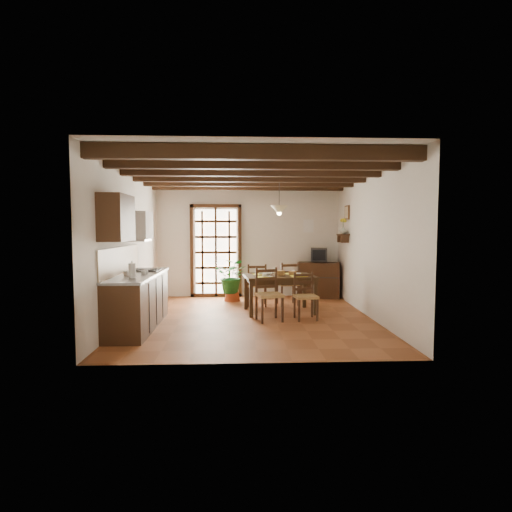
{
  "coord_description": "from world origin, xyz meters",
  "views": [
    {
      "loc": [
        -0.24,
        -7.4,
        1.7
      ],
      "look_at": [
        0.1,
        0.4,
        1.15
      ],
      "focal_mm": 28.0,
      "sensor_mm": 36.0,
      "label": 1
    }
  ],
  "objects": [
    {
      "name": "chair_far_left",
      "position": [
        0.15,
        1.2,
        0.29
      ],
      "size": [
        0.44,
        0.42,
        0.93
      ],
      "rotation": [
        0.0,
        0.0,
        3.13
      ],
      "color": "#A57E46",
      "rests_on": "ground_plane"
    },
    {
      "name": "chair_near_right",
      "position": [
        1.0,
        -0.12,
        0.27
      ],
      "size": [
        0.45,
        0.43,
        0.87
      ],
      "rotation": [
        0.0,
        0.0,
        0.12
      ],
      "color": "#A57E46",
      "rests_on": "ground_plane"
    },
    {
      "name": "dining_table",
      "position": [
        0.58,
        0.54,
        0.65
      ],
      "size": [
        1.47,
        1.04,
        0.75
      ],
      "rotation": [
        0.0,
        0.0,
        0.11
      ],
      "color": "#352311",
      "rests_on": "ground_plane"
    },
    {
      "name": "plant_pot",
      "position": [
        -0.4,
        1.84,
        0.11
      ],
      "size": [
        0.38,
        0.38,
        0.23
      ],
      "primitive_type": "cone",
      "color": "#953615",
      "rests_on": "ground_plane"
    },
    {
      "name": "french_door",
      "position": [
        -0.8,
        2.45,
        1.18
      ],
      "size": [
        1.26,
        0.11,
        2.32
      ],
      "color": "white",
      "rests_on": "ground_plane"
    },
    {
      "name": "chair_far_right",
      "position": [
        0.84,
        1.28,
        0.3
      ],
      "size": [
        0.51,
        0.5,
        0.96
      ],
      "rotation": [
        0.0,
        0.0,
        3.33
      ],
      "color": "#A57E46",
      "rests_on": "ground_plane"
    },
    {
      "name": "wall_shelf",
      "position": [
        2.14,
        1.6,
        1.51
      ],
      "size": [
        0.2,
        0.42,
        0.2
      ],
      "color": "#341E10",
      "rests_on": "room_shell"
    },
    {
      "name": "range_hood",
      "position": [
        -2.05,
        -0.05,
        1.73
      ],
      "size": [
        0.38,
        0.6,
        0.54
      ],
      "color": "white",
      "rests_on": "room_shell"
    },
    {
      "name": "counter_items",
      "position": [
        -1.95,
        -0.51,
        0.96
      ],
      "size": [
        0.5,
        1.43,
        0.25
      ],
      "color": "black",
      "rests_on": "kitchen_counter"
    },
    {
      "name": "shelf_vase",
      "position": [
        2.14,
        1.6,
        1.65
      ],
      "size": [
        0.15,
        0.15,
        0.15
      ],
      "primitive_type": "imported",
      "color": "#B2BFB2",
      "rests_on": "wall_shelf"
    },
    {
      "name": "shelf_flowers",
      "position": [
        2.14,
        1.6,
        1.86
      ],
      "size": [
        0.14,
        0.14,
        0.36
      ],
      "color": "yellow",
      "rests_on": "shelf_vase"
    },
    {
      "name": "crt_tv",
      "position": [
        1.72,
        2.22,
        1.05
      ],
      "size": [
        0.44,
        0.42,
        0.33
      ],
      "rotation": [
        0.0,
        0.0,
        -0.19
      ],
      "color": "black",
      "rests_on": "sideboard"
    },
    {
      "name": "table_setting",
      "position": [
        0.58,
        0.54,
        0.77
      ],
      "size": [
        1.01,
        0.67,
        0.09
      ],
      "rotation": [
        0.0,
        0.0,
        0.11
      ],
      "color": "yellow",
      "rests_on": "dining_table"
    },
    {
      "name": "pendant_lamp",
      "position": [
        0.58,
        0.64,
        2.08
      ],
      "size": [
        0.36,
        0.36,
        0.84
      ],
      "color": "black",
      "rests_on": "room_shell"
    },
    {
      "name": "room_shell",
      "position": [
        0.0,
        0.0,
        1.82
      ],
      "size": [
        4.52,
        5.02,
        2.81
      ],
      "color": "silver",
      "rests_on": "ground_plane"
    },
    {
      "name": "upper_cabinet",
      "position": [
        -2.08,
        -1.3,
        1.85
      ],
      "size": [
        0.35,
        0.8,
        0.7
      ],
      "primitive_type": "cube",
      "color": "#341E10",
      "rests_on": "room_shell"
    },
    {
      "name": "ground_plane",
      "position": [
        0.0,
        0.0,
        0.0
      ],
      "size": [
        5.0,
        5.0,
        0.0
      ],
      "primitive_type": "plane",
      "color": "brown"
    },
    {
      "name": "table_bowl",
      "position": [
        0.33,
        0.56,
        0.78
      ],
      "size": [
        0.22,
        0.22,
        0.05
      ],
      "primitive_type": "imported",
      "rotation": [
        0.0,
        0.0,
        -0.02
      ],
      "color": "white",
      "rests_on": "dining_table"
    },
    {
      "name": "kitchen_counter",
      "position": [
        -1.96,
        -0.6,
        0.47
      ],
      "size": [
        0.64,
        2.25,
        1.38
      ],
      "color": "#341E10",
      "rests_on": "ground_plane"
    },
    {
      "name": "potted_plant",
      "position": [
        -0.4,
        1.84,
        0.57
      ],
      "size": [
        2.22,
        2.03,
        2.08
      ],
      "primitive_type": "imported",
      "rotation": [
        0.0,
        0.0,
        -0.26
      ],
      "color": "#144C19",
      "rests_on": "ground_plane"
    },
    {
      "name": "fuse_box",
      "position": [
        1.5,
        2.48,
        1.75
      ],
      "size": [
        0.25,
        0.03,
        0.32
      ],
      "primitive_type": "cube",
      "color": "white",
      "rests_on": "room_shell"
    },
    {
      "name": "sideboard",
      "position": [
        1.72,
        2.23,
        0.43
      ],
      "size": [
        1.1,
        0.7,
        0.86
      ],
      "primitive_type": "cube",
      "rotation": [
        0.0,
        0.0,
        -0.25
      ],
      "color": "#341E10",
      "rests_on": "ground_plane"
    },
    {
      "name": "chair_near_left",
      "position": [
        0.31,
        -0.2,
        0.3
      ],
      "size": [
        0.54,
        0.52,
        0.97
      ],
      "rotation": [
        0.0,
        0.0,
        0.25
      ],
      "color": "#A57E46",
      "rests_on": "ground_plane"
    },
    {
      "name": "framed_picture",
      "position": [
        2.22,
        1.6,
        2.05
      ],
      "size": [
        0.03,
        0.32,
        0.32
      ],
      "color": "brown",
      "rests_on": "room_shell"
    },
    {
      "name": "ceiling_beams",
      "position": [
        0.0,
        0.0,
        2.69
      ],
      "size": [
        4.5,
        4.34,
        0.2
      ],
      "color": "black",
      "rests_on": "room_shell"
    }
  ]
}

